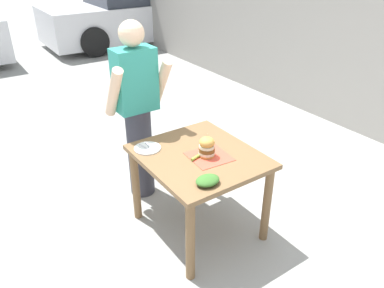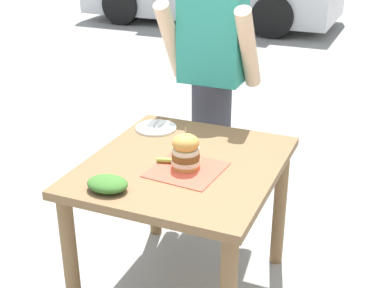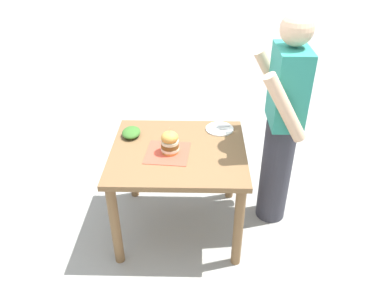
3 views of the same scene
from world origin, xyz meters
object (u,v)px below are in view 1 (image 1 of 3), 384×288
Objects in this scene: pickle_spear at (196,157)px; parked_car_near_curb at (132,12)px; sandwich at (207,147)px; side_salad at (208,180)px; diner_across_table at (137,111)px; patio_table at (199,168)px; side_plate_with_forks at (148,148)px.

parked_car_near_curb is at bearing 67.58° from pickle_spear.
sandwich is 0.05× the size of parked_car_near_curb.
side_salad is 1.14m from diner_across_table.
parked_car_near_curb is (2.72, 6.71, 0.10)m from patio_table.
parked_car_near_curb is at bearing 64.21° from diner_across_table.
sandwich reaches higher than side_plate_with_forks.
patio_table is 4.46× the size of side_plate_with_forks.
side_salad is 0.04× the size of parked_car_near_curb.
patio_table is 5.45× the size of side_salad.
side_plate_with_forks is at bearing 131.91° from sandwich.
diner_across_table is at bearing 88.00° from side_salad.
pickle_spear is 0.35m from side_salad.
sandwich is 0.90× the size of side_plate_with_forks.
side_salad is (0.11, -0.68, 0.02)m from side_plate_with_forks.
sandwich reaches higher than side_salad.
patio_table is 0.23× the size of parked_car_near_curb.
side_salad is at bearing -117.05° from patio_table.
diner_across_table is (0.04, 1.13, 0.11)m from side_salad.
diner_across_table is at bearing 71.85° from side_plate_with_forks.
parked_car_near_curb reaches higher than sandwich.
side_salad is at bearing -125.39° from sandwich.
parked_car_near_curb is at bearing 68.32° from sandwich.
sandwich is 1.10× the size of side_salad.
patio_table is at bearing 62.95° from side_salad.
parked_car_near_curb is (2.87, 5.94, -0.16)m from diner_across_table.
side_plate_with_forks is at bearing -108.15° from diner_across_table.
patio_table is at bearing -78.91° from diner_across_table.
patio_table is 7.24m from parked_car_near_curb.
pickle_spear is at bearing 173.92° from sandwich.
pickle_spear is at bearing -83.90° from diner_across_table.
diner_across_table reaches higher than side_salad.
side_salad reaches higher than patio_table.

